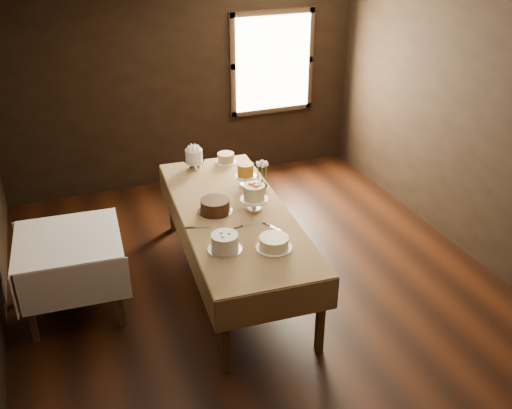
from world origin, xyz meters
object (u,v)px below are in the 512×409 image
(cake_cream, at_px, (274,243))
(cake_server_e, at_px, (202,228))
(flower_vase, at_px, (262,184))
(cake_server_d, at_px, (255,194))
(side_table, at_px, (68,247))
(cake_meringue, at_px, (194,160))
(cake_speckled, at_px, (226,158))
(cake_server_a, at_px, (250,224))
(cake_server_b, at_px, (275,228))
(cake_swirl, at_px, (225,243))
(cake_flowers, at_px, (254,199))
(display_table, at_px, (234,217))
(cake_chocolate, at_px, (215,206))
(cake_server_c, at_px, (218,196))
(cake_caramel, at_px, (246,176))

(cake_cream, relative_size, cake_server_e, 1.51)
(flower_vase, bearing_deg, cake_server_d, -143.91)
(side_table, distance_m, cake_server_e, 1.28)
(cake_meringue, relative_size, cake_speckled, 1.03)
(cake_server_a, height_order, cake_server_d, same)
(side_table, distance_m, cake_meringue, 1.87)
(cake_server_b, bearing_deg, cake_server_e, -138.48)
(cake_swirl, relative_size, cake_cream, 0.86)
(cake_server_a, bearing_deg, cake_server_e, 160.82)
(cake_flowers, distance_m, cake_server_a, 0.33)
(display_table, relative_size, cake_chocolate, 6.78)
(cake_server_c, bearing_deg, cake_server_d, -116.25)
(cake_server_b, distance_m, cake_server_e, 0.70)
(cake_server_d, xyz_separation_m, cake_server_e, (-0.72, -0.48, 0.00))
(side_table, bearing_deg, display_table, -3.78)
(side_table, relative_size, cake_caramel, 3.78)
(cake_server_a, height_order, cake_server_c, same)
(cake_swirl, distance_m, cake_server_e, 0.46)
(side_table, xyz_separation_m, cake_chocolate, (1.45, -0.06, 0.19))
(cake_meringue, xyz_separation_m, cake_server_c, (0.04, -0.78, -0.11))
(cake_meringue, xyz_separation_m, cake_chocolate, (-0.09, -1.10, -0.05))
(side_table, bearing_deg, cake_flowers, -4.64)
(cake_server_b, bearing_deg, cake_swirl, -98.33)
(cake_speckled, xyz_separation_m, cake_server_c, (-0.36, -0.82, -0.05))
(display_table, bearing_deg, flower_vase, 38.49)
(cake_server_c, bearing_deg, cake_speckled, -36.82)
(side_table, relative_size, cake_server_b, 4.28)
(cake_swirl, relative_size, cake_server_d, 1.30)
(display_table, distance_m, side_table, 1.63)
(cake_server_a, height_order, flower_vase, flower_vase)
(cake_cream, bearing_deg, cake_meringue, 95.98)
(cake_meringue, bearing_deg, cake_flowers, -75.93)
(cake_chocolate, height_order, flower_vase, cake_chocolate)
(cake_chocolate, xyz_separation_m, cake_server_c, (0.12, 0.31, -0.06))
(cake_cream, height_order, cake_server_c, cake_cream)
(cake_flowers, relative_size, cake_cream, 0.79)
(cake_cream, bearing_deg, cake_caramel, 81.15)
(cake_server_d, bearing_deg, flower_vase, 1.54)
(cake_meringue, relative_size, cake_cream, 0.72)
(cake_server_c, bearing_deg, cake_server_e, 136.57)
(cake_cream, xyz_separation_m, cake_server_a, (-0.06, 0.48, -0.05))
(side_table, height_order, cake_server_e, cake_server_e)
(cake_server_a, distance_m, cake_server_e, 0.46)
(cake_meringue, distance_m, cake_cream, 1.95)
(cake_cream, bearing_deg, flower_vase, 73.69)
(cake_chocolate, distance_m, cake_server_e, 0.34)
(cake_chocolate, relative_size, cake_server_d, 1.72)
(cake_server_d, bearing_deg, cake_caramel, 58.81)
(cake_speckled, distance_m, cake_server_d, 0.91)
(cake_server_d, bearing_deg, cake_cream, -136.07)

